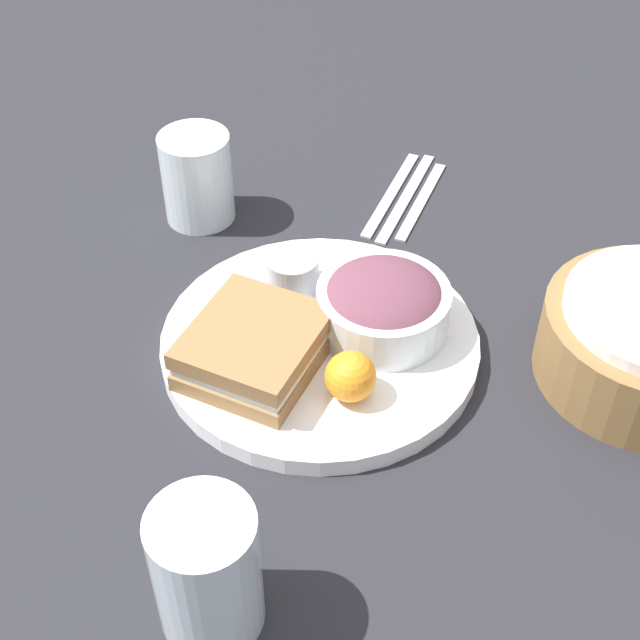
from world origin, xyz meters
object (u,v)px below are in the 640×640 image
object	(u,v)px
sandwich	(255,348)
dressing_cup	(292,272)
plate	(320,343)
fork	(391,193)
knife	(406,197)
salad_bowl	(383,304)
spoon	(421,200)
drink_glass	(207,571)
water_glass	(197,178)

from	to	relation	value
sandwich	dressing_cup	world-z (taller)	sandwich
plate	dressing_cup	bearing A→B (deg)	-114.13
fork	knife	size ratio (longest dim) A/B	0.95
salad_bowl	knife	xyz separation A→B (m)	(-0.19, -0.13, -0.04)
sandwich	knife	xyz separation A→B (m)	(-0.31, -0.09, -0.04)
salad_bowl	knife	size ratio (longest dim) A/B	0.67
plate	salad_bowl	size ratio (longest dim) A/B	2.39
plate	knife	size ratio (longest dim) A/B	1.60
sandwich	fork	size ratio (longest dim) A/B	0.84
plate	knife	world-z (taller)	plate
dressing_cup	spoon	size ratio (longest dim) A/B	0.33
drink_glass	water_glass	xyz separation A→B (m)	(-0.30, -0.38, -0.01)
fork	water_glass	bearing A→B (deg)	122.26
dressing_cup	drink_glass	bearing A→B (deg)	36.77
drink_glass	sandwich	bearing A→B (deg)	-139.55
drink_glass	spoon	distance (m)	0.54
fork	water_glass	distance (m)	0.22
fork	water_glass	world-z (taller)	water_glass
dressing_cup	fork	xyz separation A→B (m)	(-0.20, -0.05, -0.03)
sandwich	drink_glass	world-z (taller)	drink_glass
sandwich	salad_bowl	distance (m)	0.13
salad_bowl	dressing_cup	xyz separation A→B (m)	(0.02, -0.10, -0.01)
plate	water_glass	distance (m)	0.25
knife	water_glass	distance (m)	0.24
knife	plate	bearing A→B (deg)	180.00
plate	spoon	bearing A→B (deg)	-160.65
plate	water_glass	size ratio (longest dim) A/B	2.95
fork	sandwich	bearing A→B (deg)	176.18
plate	knife	bearing A→B (deg)	-156.73
dressing_cup	knife	world-z (taller)	dressing_cup
drink_glass	fork	size ratio (longest dim) A/B	0.65
plate	dressing_cup	distance (m)	0.08
sandwich	fork	xyz separation A→B (m)	(-0.30, -0.11, -0.04)
sandwich	water_glass	distance (m)	0.26
salad_bowl	spoon	distance (m)	0.23
dressing_cup	knife	size ratio (longest dim) A/B	0.28
spoon	water_glass	world-z (taller)	water_glass
water_glass	drink_glass	bearing A→B (deg)	51.70
knife	water_glass	xyz separation A→B (m)	(0.18, -0.14, 0.05)
plate	fork	distance (m)	0.26
sandwich	knife	world-z (taller)	sandwich
salad_bowl	sandwich	bearing A→B (deg)	-21.03
sandwich	spoon	world-z (taller)	sandwich
salad_bowl	spoon	bearing A→B (deg)	-149.19
drink_glass	plate	bearing A→B (deg)	-150.74
plate	salad_bowl	bearing A→B (deg)	148.63
salad_bowl	fork	size ratio (longest dim) A/B	0.70
salad_bowl	drink_glass	xyz separation A→B (m)	(0.29, 0.10, 0.01)
dressing_cup	drink_glass	distance (m)	0.34
salad_bowl	drink_glass	distance (m)	0.31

